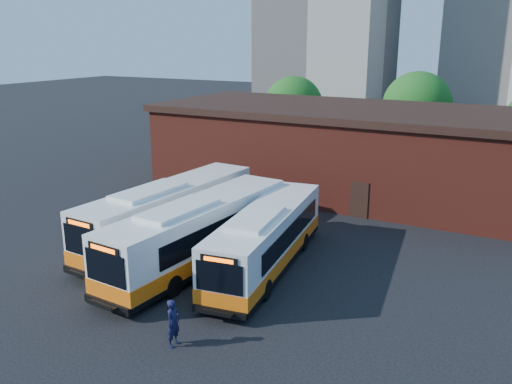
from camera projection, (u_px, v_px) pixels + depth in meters
The scene contains 8 objects.
ground at pixel (200, 292), 25.02m from camera, with size 220.00×220.00×0.00m, color black.
bus_west at pixel (170, 216), 30.68m from camera, with size 3.51×13.26×3.57m.
bus_midwest at pixel (266, 241), 27.24m from camera, with size 4.06×12.16×3.26m.
bus_mideast at pixel (199, 235), 27.66m from camera, with size 3.62×13.18×3.55m.
transit_worker at pixel (173, 323), 20.47m from camera, with size 0.69×0.45×1.89m, color #131436.
depot_building at pixel (347, 148), 41.04m from camera, with size 28.60×12.60×6.40m.
tree_west at pixel (294, 106), 55.39m from camera, with size 6.00×6.00×7.65m.
tree_mid at pixel (417, 106), 51.47m from camera, with size 6.56×6.56×8.36m.
Camera 1 is at (13.12, -18.81, 11.34)m, focal length 38.00 mm.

